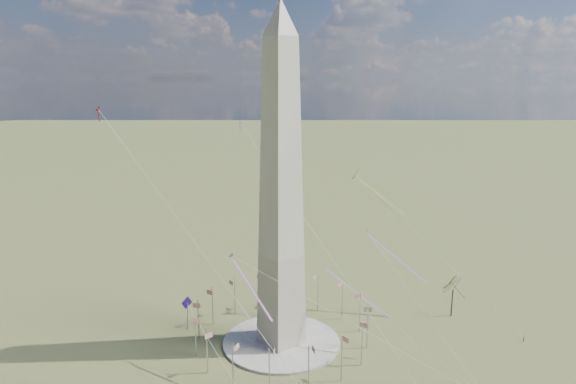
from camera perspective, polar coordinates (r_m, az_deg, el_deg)
ground at (r=164.63m, az=-0.73°, el=-16.44°), size 2000.00×2000.00×0.00m
plaza at (r=164.44m, az=-0.73°, el=-16.32°), size 36.00×36.00×0.80m
washington_monument at (r=147.51m, az=-0.78°, el=0.09°), size 15.56×15.56×100.00m
flagpole_ring at (r=161.23m, az=-0.74°, el=-14.18°), size 54.40×54.40×13.00m
tree_near at (r=185.41m, az=17.87°, el=-10.13°), size 8.20×8.20×14.35m
person_east at (r=180.42m, az=24.71°, el=-14.61°), size 0.77×0.72×1.78m
kite_delta_black at (r=172.71m, az=7.84°, el=1.65°), size 13.72×17.89×15.35m
kite_diamond_purple at (r=150.44m, az=-11.17°, el=-12.32°), size 1.89×3.44×10.81m
kite_streamer_left at (r=153.74m, az=11.06°, el=-6.39°), size 7.76×18.72×13.38m
kite_streamer_mid at (r=139.09m, az=-4.74°, el=-9.59°), size 1.80×19.20×13.19m
kite_streamer_right at (r=182.03m, az=6.42°, el=-10.12°), size 13.83×21.32×16.59m
kite_small_red at (r=155.13m, az=-20.37°, el=8.51°), size 1.42×2.08×4.38m
kite_small_white at (r=191.19m, az=-5.35°, el=7.58°), size 1.26×1.96×4.33m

